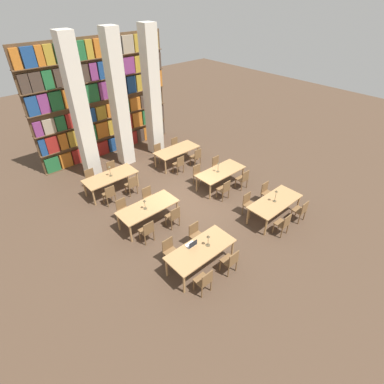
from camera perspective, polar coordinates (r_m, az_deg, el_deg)
The scene contains 41 objects.
ground_plane at distance 12.17m, azimuth -0.87°, elevation -2.10°, with size 40.00×40.00×0.00m, color #4C3828.
bookshelf_bank at distance 15.55m, azimuth -16.48°, elevation 16.34°, with size 7.00×0.35×5.50m.
pillar_left at distance 13.50m, azimuth -20.55°, elevation 14.11°, with size 0.62×0.62×6.00m.
pillar_center at distance 14.20m, azimuth -13.79°, elevation 16.28°, with size 0.62×0.62×6.00m.
pillar_right at distance 15.09m, azimuth -7.63°, elevation 18.03°, with size 0.62×0.62×6.00m.
reading_table_0 at distance 9.24m, azimuth 1.68°, elevation -11.05°, with size 2.19×0.97×0.77m.
chair_0 at distance 8.77m, azimuth 2.32°, elevation -16.51°, with size 0.42×0.40×0.89m.
chair_1 at distance 9.54m, azimuth -4.18°, elevation -11.09°, with size 0.42×0.40×0.89m.
chair_2 at distance 9.30m, azimuth 7.33°, elevation -12.87°, with size 0.42×0.40×0.89m.
chair_3 at distance 10.03m, azimuth 0.77°, elevation -8.10°, with size 0.42×0.40×0.89m.
desk_lamp_0 at distance 9.11m, azimuth 3.11°, elevation -8.87°, with size 0.14×0.14×0.41m.
laptop at distance 9.25m, azimuth -0.10°, elevation -9.96°, with size 0.32×0.22×0.21m.
reading_table_1 at distance 11.45m, azimuth 15.52°, elevation -1.98°, with size 2.19×0.97×0.77m.
chair_4 at distance 10.91m, azimuth 16.98°, elevation -5.78°, with size 0.42×0.40×0.89m.
chair_5 at distance 11.53m, azimuth 10.75°, elevation -2.19°, with size 0.42×0.40×0.89m.
chair_6 at distance 11.71m, azimuth 20.01°, elevation -3.29°, with size 0.42×0.40×0.89m.
chair_7 at distance 12.29m, azimuth 14.02°, elevation -0.06°, with size 0.42×0.40×0.89m.
desk_lamp_1 at distance 11.20m, azimuth 15.70°, elevation -0.36°, with size 0.14×0.14×0.49m.
reading_table_2 at distance 10.89m, azimuth -8.40°, elevation -3.06°, with size 2.19×0.97×0.77m.
chair_8 at distance 10.29m, azimuth -8.55°, elevation -7.27°, with size 0.42×0.40×0.89m.
chair_9 at distance 11.33m, azimuth -12.97°, elevation -3.26°, with size 0.42×0.40×0.89m.
chair_10 at distance 10.77m, azimuth -3.55°, elevation -4.60°, with size 0.42×0.40×0.89m.
chair_11 at distance 11.77m, azimuth -8.24°, elevation -1.01°, with size 0.42×0.40×0.89m.
desk_lamp_2 at distance 10.60m, azimuth -9.00°, elevation -2.05°, with size 0.14×0.14×0.39m.
reading_table_3 at distance 12.86m, azimuth 5.48°, elevation 3.72°, with size 2.19×0.97×0.77m.
chair_12 at distance 12.18m, azimuth 6.15°, elevation 0.56°, with size 0.42×0.40×0.89m.
chair_13 at distance 13.07m, azimuth 1.24°, elevation 3.40°, with size 0.42×0.40×0.89m.
chair_14 at distance 12.94m, azimuth 9.68°, elevation 2.50°, with size 0.42×0.40×0.89m.
chair_15 at distance 13.79m, azimuth 4.81°, elevation 5.09°, with size 0.42×0.40×0.89m.
desk_lamp_3 at distance 12.61m, azimuth 5.01°, elevation 5.05°, with size 0.14×0.14×0.45m.
reading_table_4 at distance 12.92m, azimuth -15.26°, elevation 2.69°, with size 2.19×0.97×0.77m.
chair_16 at distance 12.26m, azimuth -15.48°, elevation -0.40°, with size 0.42×0.40×0.89m.
chair_17 at distance 13.47m, azimuth -18.61°, elevation 2.43°, with size 0.42×0.40×0.89m.
chair_18 at distance 12.63m, azimuth -11.46°, elevation 1.39°, with size 0.42×0.40×0.89m.
chair_19 at distance 13.81m, azimuth -14.85°, elevation 4.00°, with size 0.42×0.40×0.89m.
desk_lamp_4 at distance 12.72m, azimuth -15.42°, elevation 4.22°, with size 0.14×0.14×0.48m.
reading_table_5 at distance 14.58m, azimuth -2.91°, elevation 7.85°, with size 2.19×0.97×0.77m.
chair_20 at distance 13.87m, azimuth -2.50°, elevation 5.38°, with size 0.42×0.40×0.89m.
chair_21 at distance 14.95m, azimuth -6.29°, elevation 7.53°, with size 0.42×0.40×0.89m.
chair_22 at distance 14.48m, azimuth 0.80°, elevation 6.79°, with size 0.42×0.40×0.89m.
chair_23 at distance 15.52m, azimuth -3.07°, elevation 8.79°, with size 0.42×0.40×0.89m.
Camera 1 is at (-6.32, -7.35, 7.36)m, focal length 28.00 mm.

